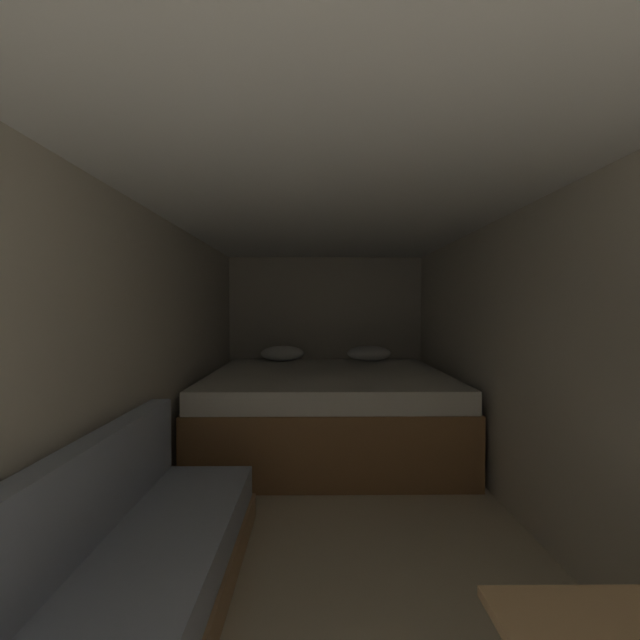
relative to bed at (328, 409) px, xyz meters
The scene contains 6 objects.
ground_plane 1.62m from the bed, 90.00° to the right, with size 7.18×7.18×0.00m, color beige.
wall_back 1.22m from the bed, 90.00° to the left, with size 2.51×0.05×2.04m, color beige.
wall_left 2.09m from the bed, 128.15° to the right, with size 0.05×5.18×2.04m, color beige.
wall_right 2.09m from the bed, 51.85° to the right, with size 0.05×5.18×2.04m, color beige.
ceiling_slab 2.29m from the bed, 90.00° to the right, with size 2.51×5.18×0.05m, color white.
bed is the anchor object (origin of this frame).
Camera 1 is at (-0.11, -0.44, 1.38)m, focal length 21.71 mm.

